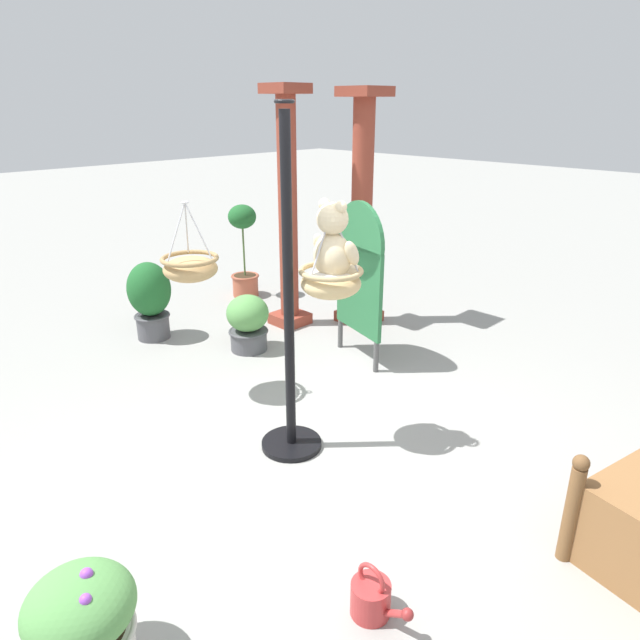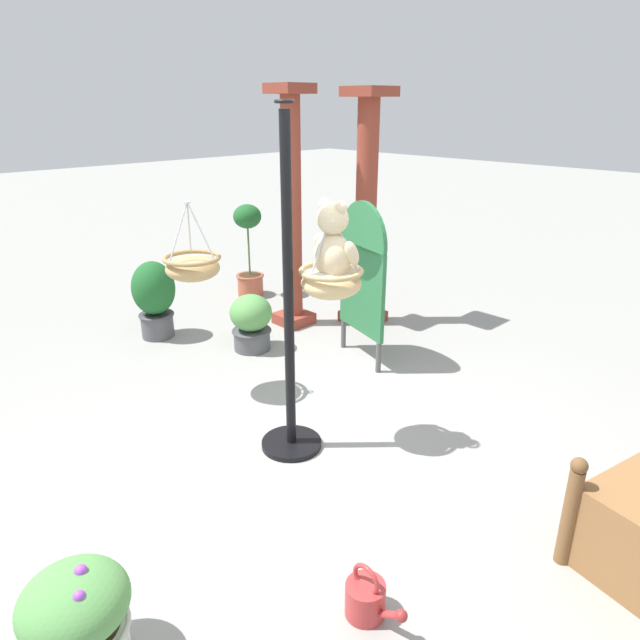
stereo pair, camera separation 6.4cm
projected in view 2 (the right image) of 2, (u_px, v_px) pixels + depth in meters
name	position (u px, v px, depth m)	size (l,w,h in m)	color
ground_plane	(313.00, 447.00, 4.14)	(40.00, 40.00, 0.00)	gray
display_pole_central	(290.00, 355.00, 3.89)	(0.44, 0.44, 2.39)	black
hanging_basket_with_teddy	(331.00, 281.00, 3.77)	(0.43, 0.43, 0.58)	tan
teddy_bear	(334.00, 246.00, 3.70)	(0.37, 0.32, 0.54)	beige
hanging_basket_left_high	(193.00, 266.00, 4.49)	(0.46, 0.46, 0.63)	tan
greenhouse_pillar_right	(366.00, 217.00, 6.09)	(0.44, 0.44, 2.52)	brown
greenhouse_pillar_far_back	(292.00, 217.00, 6.02)	(0.39, 0.39, 2.54)	brown
potted_plant_fern_front	(78.00, 619.00, 2.45)	(0.47, 0.47, 0.54)	beige
potted_plant_flowering_red	(154.00, 297.00, 5.93)	(0.45, 0.45, 0.83)	#4C4C51
potted_plant_bushy_green	(251.00, 322.00, 5.68)	(0.42, 0.42, 0.58)	#4C4C51
potted_plant_small_succulent	(249.00, 250.00, 7.18)	(0.36, 0.36, 1.18)	#AD563D
display_sign_board	(362.00, 270.00, 5.23)	(0.71, 0.24, 1.55)	#286B3D
watering_can	(367.00, 598.00, 2.75)	(0.35, 0.20, 0.30)	#B23333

